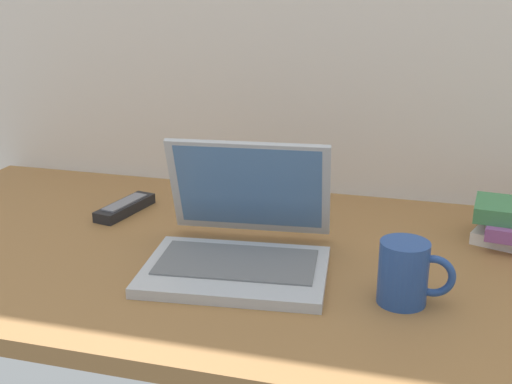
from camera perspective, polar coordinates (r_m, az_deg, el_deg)
desk at (r=1.21m, az=0.44°, el=-6.10°), size 1.60×0.76×0.03m
laptop at (r=1.15m, az=-1.38°, el=-4.27°), size 0.33×0.32×0.21m
coffee_mug at (r=1.04m, az=12.96°, el=-6.85°), size 0.12×0.08×0.10m
remote_control_near at (r=1.41m, az=2.98°, el=-1.24°), size 0.10×0.17×0.02m
remote_control_far at (r=1.43m, az=-11.38°, el=-1.32°), size 0.08×0.17×0.02m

